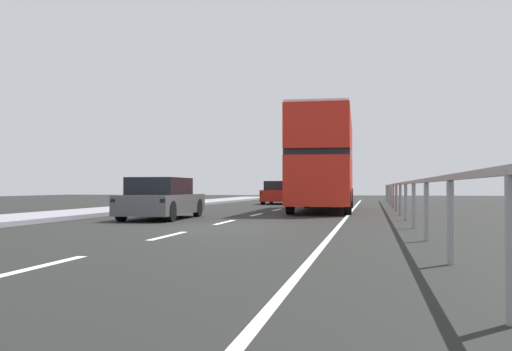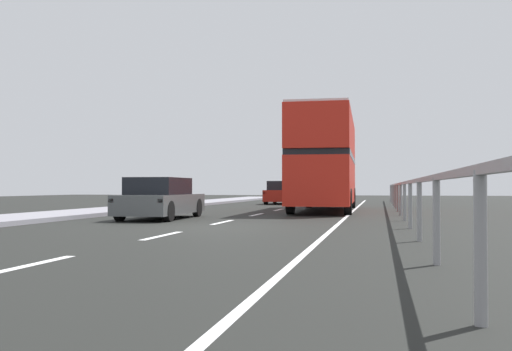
# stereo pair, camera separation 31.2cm
# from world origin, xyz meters

# --- Properties ---
(ground_plane) EXTENTS (75.81, 120.00, 0.10)m
(ground_plane) POSITION_xyz_m (0.00, 0.00, -0.05)
(ground_plane) COLOR black
(lane_paint_markings) EXTENTS (3.59, 46.00, 0.01)m
(lane_paint_markings) POSITION_xyz_m (2.18, 8.15, 0.00)
(lane_paint_markings) COLOR silver
(lane_paint_markings) RESTS_ON ground
(bridge_side_railing) EXTENTS (0.10, 42.00, 1.23)m
(bridge_side_railing) POSITION_xyz_m (5.37, 9.00, 0.98)
(bridge_side_railing) COLOR gray
(bridge_side_railing) RESTS_ON ground
(double_decker_bus_red) EXTENTS (2.70, 10.60, 4.25)m
(double_decker_bus_red) POSITION_xyz_m (2.23, 11.00, 2.28)
(double_decker_bus_red) COLOR red
(double_decker_bus_red) RESTS_ON ground
(hatchback_car_near) EXTENTS (1.89, 4.52, 1.37)m
(hatchback_car_near) POSITION_xyz_m (-2.52, 3.18, 0.66)
(hatchback_car_near) COLOR #4B4F4F
(hatchback_car_near) RESTS_ON ground
(sedan_car_ahead) EXTENTS (1.83, 4.57, 1.43)m
(sedan_car_ahead) POSITION_xyz_m (-1.37, 20.94, 0.69)
(sedan_car_ahead) COLOR #9D1D12
(sedan_car_ahead) RESTS_ON ground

